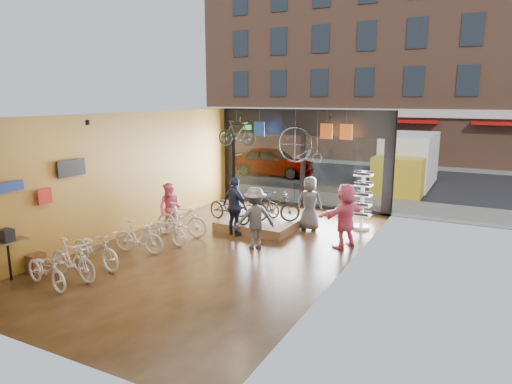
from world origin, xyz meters
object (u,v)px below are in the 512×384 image
Objects in this scene: customer_3 at (255,218)px; customer_4 at (310,204)px; display_platform at (258,225)px; customer_5 at (345,216)px; box_truck at (406,163)px; hung_bike at (237,134)px; display_bike_mid at (274,207)px; customer_2 at (235,206)px; floor_bike_2 at (95,249)px; customer_1 at (170,209)px; floor_bike_3 at (139,237)px; floor_bike_1 at (72,260)px; floor_bike_4 at (166,229)px; street_car at (272,161)px; sunglasses_rack at (362,200)px; floor_bike_5 at (181,220)px; penny_farthing at (302,146)px; display_bike_left at (230,208)px; display_bike_right at (261,203)px; floor_bike_0 at (46,270)px.

customer_4 is (0.73, 2.44, -0.01)m from customer_3.
customer_5 is at bearing -9.07° from display_platform.
box_truck is 4.10× the size of hung_bike.
display_bike_mid is 1.34m from customer_2.
customer_1 is (-0.08, 3.19, 0.34)m from floor_bike_2.
floor_bike_3 is at bearing 81.13° from customer_2.
box_truck is 3.49× the size of customer_2.
floor_bike_1 is 0.99× the size of floor_bike_4.
street_car is 10.78m from display_bike_mid.
street_car is 2.82× the size of display_bike_mid.
customer_2 reaches higher than customer_3.
display_platform is 3.50m from sunglasses_rack.
box_truck is at bearing -37.08° from hung_bike.
floor_bike_5 is at bearing -48.17° from customer_5.
penny_farthing reaches higher than customer_5.
display_bike_left is 3.78m from customer_5.
penny_farthing reaches higher than street_car.
floor_bike_3 is 7.03m from penny_farthing.
display_bike_right is 1.56m from customer_2.
display_bike_right reaches higher than floor_bike_0.
customer_3 reaches higher than floor_bike_2.
floor_bike_0 is at bearing -178.66° from display_bike_left.
display_bike_mid is (-2.61, -8.72, -0.48)m from box_truck.
floor_bike_0 is at bearing -173.00° from street_car.
floor_bike_2 is 5.68m from display_bike_mid.
customer_1 reaches higher than display_bike_right.
customer_5 is (3.37, 0.44, 0.01)m from customer_2.
hung_bike is at bearing -9.04° from floor_bike_3.
floor_bike_3 is 0.92× the size of display_bike_mid.
box_truck is 3.46× the size of customer_5.
customer_4 is (3.40, 4.27, 0.43)m from floor_bike_3.
display_platform is 1.28× the size of customer_5.
customer_3 is at bearing 64.36° from customer_4.
penny_farthing is 2.46m from hung_bike.
floor_bike_2 is at bearing 160.16° from floor_bike_3.
sunglasses_rack is at bearing -166.22° from customer_3.
customer_1 is (-0.23, 4.03, 0.32)m from floor_bike_1.
customer_3 is at bearing -33.41° from customer_5.
display_bike_left is at bearing -80.82° from customer_3.
street_car reaches higher than display_platform.
customer_4 is at bearing -100.44° from customer_5.
floor_bike_5 is at bearing -12.53° from floor_bike_3.
floor_bike_0 is 0.67× the size of display_platform.
floor_bike_5 is 1.11× the size of hung_bike.
customer_3 is (1.00, -2.37, 0.17)m from display_bike_right.
floor_bike_5 reaches higher than floor_bike_3.
display_bike_right is (1.93, 5.54, 0.24)m from floor_bike_2.
customer_5 is (4.83, 1.26, 0.41)m from floor_bike_5.
floor_bike_0 is 3.81m from floor_bike_4.
floor_bike_3 is 1.91m from customer_1.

